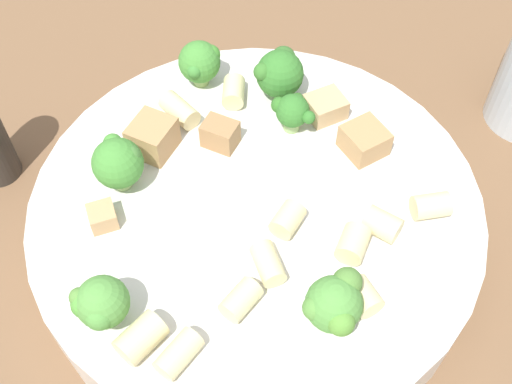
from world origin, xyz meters
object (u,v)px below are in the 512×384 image
(rigatoni_4, at_px, (241,300))
(chicken_chunk_2, at_px, (103,217))
(chicken_chunk_1, at_px, (364,140))
(chicken_chunk_4, at_px, (324,106))
(rigatoni_3, at_px, (287,220))
(rigatoni_6, at_px, (363,296))
(broccoli_floret_2, at_px, (200,62))
(rigatoni_5, at_px, (382,224))
(broccoli_floret_5, at_px, (100,304))
(rigatoni_8, at_px, (179,110))
(rigatoni_0, at_px, (179,354))
(rigatoni_2, at_px, (234,92))
(chicken_chunk_3, at_px, (220,134))
(broccoli_floret_1, at_px, (334,304))
(rigatoni_9, at_px, (353,244))
(broccoli_floret_3, at_px, (292,111))
(chicken_chunk_0, at_px, (150,140))
(broccoli_floret_4, at_px, (118,162))
(broccoli_floret_0, at_px, (280,72))
(rigatoni_7, at_px, (431,206))
(rigatoni_1, at_px, (140,337))
(pasta_bowl, at_px, (256,216))

(rigatoni_4, distance_m, chicken_chunk_2, 0.10)
(rigatoni_4, relative_size, chicken_chunk_1, 0.87)
(chicken_chunk_2, xyz_separation_m, chicken_chunk_4, (0.07, 0.16, 0.00))
(rigatoni_3, height_order, rigatoni_6, same)
(broccoli_floret_2, relative_size, rigatoni_5, 1.65)
(broccoli_floret_5, distance_m, rigatoni_8, 0.16)
(rigatoni_8, relative_size, chicken_chunk_1, 1.07)
(rigatoni_6, bearing_deg, rigatoni_0, -129.03)
(broccoli_floret_2, distance_m, rigatoni_6, 0.21)
(rigatoni_2, height_order, chicken_chunk_3, chicken_chunk_3)
(broccoli_floret_1, xyz_separation_m, chicken_chunk_1, (-0.04, 0.12, -0.01))
(rigatoni_0, height_order, rigatoni_9, rigatoni_9)
(rigatoni_3, relative_size, chicken_chunk_1, 0.78)
(broccoli_floret_2, bearing_deg, rigatoni_3, -32.29)
(broccoli_floret_3, xyz_separation_m, chicken_chunk_1, (0.05, 0.01, -0.01))
(rigatoni_4, bearing_deg, rigatoni_6, 34.27)
(chicken_chunk_0, bearing_deg, rigatoni_8, 93.82)
(rigatoni_0, bearing_deg, rigatoni_5, 67.47)
(rigatoni_9, bearing_deg, broccoli_floret_4, -166.79)
(broccoli_floret_0, height_order, rigatoni_3, broccoli_floret_0)
(rigatoni_5, height_order, rigatoni_7, same)
(rigatoni_1, distance_m, rigatoni_7, 0.19)
(chicken_chunk_2, bearing_deg, rigatoni_8, 97.85)
(rigatoni_4, distance_m, rigatoni_8, 0.15)
(broccoli_floret_2, distance_m, chicken_chunk_3, 0.06)
(pasta_bowl, height_order, rigatoni_9, rigatoni_9)
(rigatoni_9, distance_m, chicken_chunk_3, 0.12)
(broccoli_floret_1, bearing_deg, rigatoni_9, 103.91)
(rigatoni_9, xyz_separation_m, chicken_chunk_1, (-0.03, 0.08, 0.00))
(broccoli_floret_5, height_order, rigatoni_4, broccoli_floret_5)
(rigatoni_0, height_order, rigatoni_5, rigatoni_5)
(broccoli_floret_1, bearing_deg, pasta_bowl, 149.15)
(rigatoni_7, relative_size, chicken_chunk_1, 0.85)
(chicken_chunk_3, bearing_deg, rigatoni_3, -24.71)
(broccoli_floret_4, bearing_deg, chicken_chunk_4, 57.76)
(broccoli_floret_0, xyz_separation_m, rigatoni_1, (0.04, -0.21, -0.01))
(rigatoni_7, bearing_deg, broccoli_floret_4, -154.05)
(rigatoni_1, bearing_deg, broccoli_floret_3, 94.13)
(broccoli_floret_3, xyz_separation_m, rigatoni_1, (0.01, -0.18, -0.01))
(broccoli_floret_3, height_order, rigatoni_5, broccoli_floret_3)
(broccoli_floret_3, bearing_deg, rigatoni_6, -42.27)
(chicken_chunk_3, bearing_deg, chicken_chunk_2, -104.53)
(rigatoni_2, xyz_separation_m, rigatoni_6, (0.15, -0.10, 0.00))
(rigatoni_8, bearing_deg, chicken_chunk_2, -82.15)
(rigatoni_2, height_order, rigatoni_9, rigatoni_9)
(chicken_chunk_1, distance_m, chicken_chunk_3, 0.10)
(rigatoni_4, height_order, chicken_chunk_4, same)
(chicken_chunk_2, bearing_deg, broccoli_floret_5, -48.08)
(rigatoni_6, relative_size, chicken_chunk_0, 0.72)
(rigatoni_3, xyz_separation_m, rigatoni_8, (-0.11, 0.04, -0.00))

